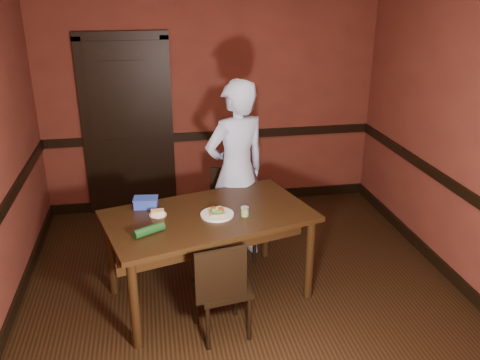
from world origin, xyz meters
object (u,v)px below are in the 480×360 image
object	(u,v)px
cheese_saucer	(158,213)
person	(236,172)
chair_far	(238,215)
dining_table	(210,255)
chair_near	(222,286)
food_tub	(146,202)
sauce_jar	(245,211)
sandwich_plate	(217,213)

from	to	relation	value
cheese_saucer	person	bearing A→B (deg)	38.75
chair_far	cheese_saucer	distance (m)	1.09
person	cheese_saucer	size ratio (longest dim) A/B	12.51
dining_table	person	size ratio (longest dim) A/B	0.94
person	chair_near	bearing A→B (deg)	53.93
food_tub	cheese_saucer	bearing A→B (deg)	-56.29
dining_table	cheese_saucer	world-z (taller)	cheese_saucer
person	dining_table	bearing A→B (deg)	41.32
person	cheese_saucer	bearing A→B (deg)	17.89
chair_far	person	size ratio (longest dim) A/B	0.49
person	cheese_saucer	xyz separation A→B (m)	(-0.79, -0.63, -0.09)
chair_far	food_tub	world-z (taller)	food_tub
dining_table	sauce_jar	distance (m)	0.54
chair_near	cheese_saucer	bearing A→B (deg)	-61.59
chair_near	person	xyz separation A→B (m)	(0.33, 1.22, 0.49)
sandwich_plate	food_tub	bearing A→B (deg)	154.66
sandwich_plate	sauce_jar	size ratio (longest dim) A/B	3.52
sauce_jar	cheese_saucer	distance (m)	0.74
dining_table	person	world-z (taller)	person
dining_table	food_tub	world-z (taller)	food_tub
chair_far	cheese_saucer	size ratio (longest dim) A/B	6.10
chair_far	person	distance (m)	0.47
dining_table	food_tub	size ratio (longest dim) A/B	7.67
person	food_tub	size ratio (longest dim) A/B	8.13
chair_far	chair_near	distance (m)	1.27
dining_table	person	xyz separation A→B (m)	(0.36, 0.69, 0.51)
sandwich_plate	food_tub	world-z (taller)	food_tub
food_tub	chair_near	bearing A→B (deg)	-47.96
chair_near	food_tub	size ratio (longest dim) A/B	3.80
cheese_saucer	sauce_jar	bearing A→B (deg)	-11.36
sauce_jar	food_tub	bearing A→B (deg)	158.16
chair_far	sauce_jar	xyz separation A→B (m)	(-0.08, -0.78, 0.40)
dining_table	chair_near	size ratio (longest dim) A/B	2.02
sandwich_plate	food_tub	xyz separation A→B (m)	(-0.59, 0.28, 0.02)
sandwich_plate	dining_table	bearing A→B (deg)	146.18
chair_near	sauce_jar	distance (m)	0.67
dining_table	chair_near	world-z (taller)	chair_near
chair_near	person	bearing A→B (deg)	-114.76
dining_table	chair_far	distance (m)	0.78
sauce_jar	chair_near	bearing A→B (deg)	-121.20
sauce_jar	person	bearing A→B (deg)	85.26
person	sauce_jar	distance (m)	0.79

